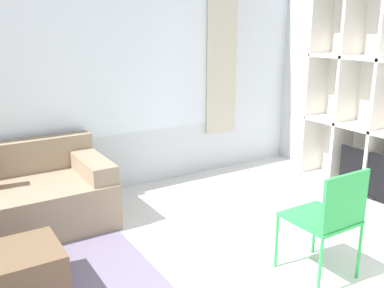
% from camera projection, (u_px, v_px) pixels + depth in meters
% --- Properties ---
extents(wall_back, '(6.73, 0.11, 2.70)m').
position_uv_depth(wall_back, '(87.00, 72.00, 4.48)').
color(wall_back, silver).
rests_on(wall_back, ground_plane).
extents(couch_main, '(1.84, 0.92, 0.78)m').
position_uv_depth(couch_main, '(4.00, 203.00, 3.84)').
color(couch_main, gray).
rests_on(couch_main, ground_plane).
extents(ottoman, '(0.77, 0.52, 0.35)m').
position_uv_depth(ottoman, '(4.00, 278.00, 2.91)').
color(ottoman, brown).
rests_on(ottoman, ground_plane).
extents(folding_chair, '(0.44, 0.46, 0.86)m').
position_uv_depth(folding_chair, '(330.00, 215.00, 3.08)').
color(folding_chair, green).
rests_on(folding_chair, ground_plane).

